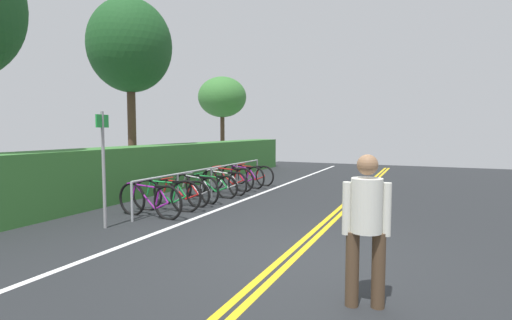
{
  "coord_description": "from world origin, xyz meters",
  "views": [
    {
      "loc": [
        -5.2,
        -1.79,
        1.84
      ],
      "look_at": [
        4.08,
        2.31,
        1.07
      ],
      "focal_mm": 27.34,
      "sensor_mm": 36.0,
      "label": 1
    }
  ],
  "objects_px": {
    "bicycle_0": "(150,200)",
    "tree_mid": "(130,47)",
    "bicycle_3": "(196,188)",
    "tree_far_right": "(222,97)",
    "bicycle_5": "(223,182)",
    "bicycle_1": "(166,195)",
    "sign_post_near": "(103,158)",
    "bike_rack": "(211,175)",
    "bicycle_6": "(229,179)",
    "bicycle_2": "(181,192)",
    "pedestrian": "(366,221)",
    "bicycle_8": "(252,175)",
    "bicycle_7": "(242,176)",
    "bicycle_4": "(211,186)"
  },
  "relations": [
    {
      "from": "bicycle_2",
      "to": "bike_rack",
      "type": "bearing_deg",
      "value": -3.26
    },
    {
      "from": "bicycle_0",
      "to": "bicycle_1",
      "type": "relative_size",
      "value": 1.03
    },
    {
      "from": "bicycle_7",
      "to": "bicycle_8",
      "type": "bearing_deg",
      "value": -3.48
    },
    {
      "from": "bicycle_3",
      "to": "sign_post_near",
      "type": "relative_size",
      "value": 0.78
    },
    {
      "from": "pedestrian",
      "to": "bike_rack",
      "type": "bearing_deg",
      "value": 43.38
    },
    {
      "from": "bicycle_7",
      "to": "pedestrian",
      "type": "xyz_separation_m",
      "value": [
        -7.18,
        -4.91,
        0.55
      ]
    },
    {
      "from": "bicycle_8",
      "to": "bicycle_0",
      "type": "bearing_deg",
      "value": -179.42
    },
    {
      "from": "bicycle_3",
      "to": "sign_post_near",
      "type": "distance_m",
      "value": 3.21
    },
    {
      "from": "pedestrian",
      "to": "tree_far_right",
      "type": "bearing_deg",
      "value": 34.13
    },
    {
      "from": "bicycle_0",
      "to": "tree_mid",
      "type": "bearing_deg",
      "value": 45.44
    },
    {
      "from": "bicycle_0",
      "to": "sign_post_near",
      "type": "bearing_deg",
      "value": 171.22
    },
    {
      "from": "bicycle_2",
      "to": "pedestrian",
      "type": "distance_m",
      "value": 6.28
    },
    {
      "from": "bicycle_7",
      "to": "tree_mid",
      "type": "relative_size",
      "value": 0.3
    },
    {
      "from": "sign_post_near",
      "to": "bicycle_0",
      "type": "bearing_deg",
      "value": -8.78
    },
    {
      "from": "bicycle_3",
      "to": "bicycle_5",
      "type": "distance_m",
      "value": 1.36
    },
    {
      "from": "bicycle_0",
      "to": "bicycle_5",
      "type": "relative_size",
      "value": 0.99
    },
    {
      "from": "bicycle_7",
      "to": "pedestrian",
      "type": "distance_m",
      "value": 8.72
    },
    {
      "from": "bicycle_5",
      "to": "tree_far_right",
      "type": "bearing_deg",
      "value": 28.89
    },
    {
      "from": "bicycle_3",
      "to": "bicycle_1",
      "type": "bearing_deg",
      "value": -177.67
    },
    {
      "from": "bicycle_0",
      "to": "bicycle_4",
      "type": "relative_size",
      "value": 1.06
    },
    {
      "from": "bicycle_6",
      "to": "pedestrian",
      "type": "bearing_deg",
      "value": -142.12
    },
    {
      "from": "bicycle_6",
      "to": "tree_far_right",
      "type": "height_order",
      "value": "tree_far_right"
    },
    {
      "from": "bicycle_8",
      "to": "sign_post_near",
      "type": "relative_size",
      "value": 0.79
    },
    {
      "from": "bike_rack",
      "to": "bicycle_3",
      "type": "xyz_separation_m",
      "value": [
        -0.7,
        0.05,
        -0.28
      ]
    },
    {
      "from": "bike_rack",
      "to": "pedestrian",
      "type": "bearing_deg",
      "value": -136.62
    },
    {
      "from": "bicycle_7",
      "to": "tree_far_right",
      "type": "height_order",
      "value": "tree_far_right"
    },
    {
      "from": "bicycle_4",
      "to": "pedestrian",
      "type": "xyz_separation_m",
      "value": [
        -5.13,
        -4.86,
        0.6
      ]
    },
    {
      "from": "bike_rack",
      "to": "bicycle_5",
      "type": "xyz_separation_m",
      "value": [
        0.65,
        -0.02,
        -0.28
      ]
    },
    {
      "from": "sign_post_near",
      "to": "tree_mid",
      "type": "xyz_separation_m",
      "value": [
        4.36,
        3.16,
        3.15
      ]
    },
    {
      "from": "bicycle_3",
      "to": "bicycle_8",
      "type": "height_order",
      "value": "bicycle_3"
    },
    {
      "from": "tree_far_right",
      "to": "bicycle_3",
      "type": "bearing_deg",
      "value": -155.45
    },
    {
      "from": "bicycle_2",
      "to": "sign_post_near",
      "type": "distance_m",
      "value": 2.62
    },
    {
      "from": "bike_rack",
      "to": "bicycle_8",
      "type": "bearing_deg",
      "value": -0.05
    },
    {
      "from": "bicycle_1",
      "to": "pedestrian",
      "type": "height_order",
      "value": "pedestrian"
    },
    {
      "from": "bicycle_6",
      "to": "tree_mid",
      "type": "distance_m",
      "value": 5.21
    },
    {
      "from": "bicycle_3",
      "to": "sign_post_near",
      "type": "height_order",
      "value": "sign_post_near"
    },
    {
      "from": "pedestrian",
      "to": "bicycle_8",
      "type": "bearing_deg",
      "value": 31.89
    },
    {
      "from": "bike_rack",
      "to": "bicycle_1",
      "type": "distance_m",
      "value": 2.03
    },
    {
      "from": "bike_rack",
      "to": "pedestrian",
      "type": "xyz_separation_m",
      "value": [
        -5.15,
        -4.87,
        0.29
      ]
    },
    {
      "from": "bicycle_6",
      "to": "sign_post_near",
      "type": "bearing_deg",
      "value": -179.59
    },
    {
      "from": "bicycle_0",
      "to": "bicycle_5",
      "type": "xyz_separation_m",
      "value": [
        3.32,
        0.04,
        -0.02
      ]
    },
    {
      "from": "bicycle_5",
      "to": "tree_mid",
      "type": "bearing_deg",
      "value": 90.85
    },
    {
      "from": "bike_rack",
      "to": "bicycle_6",
      "type": "bearing_deg",
      "value": 6.45
    },
    {
      "from": "bicycle_3",
      "to": "tree_far_right",
      "type": "bearing_deg",
      "value": 24.55
    },
    {
      "from": "bicycle_5",
      "to": "pedestrian",
      "type": "height_order",
      "value": "pedestrian"
    },
    {
      "from": "bicycle_7",
      "to": "bicycle_0",
      "type": "bearing_deg",
      "value": -178.86
    },
    {
      "from": "bicycle_0",
      "to": "bicycle_4",
      "type": "xyz_separation_m",
      "value": [
        2.65,
        0.05,
        -0.04
      ]
    },
    {
      "from": "bike_rack",
      "to": "pedestrian",
      "type": "height_order",
      "value": "pedestrian"
    },
    {
      "from": "bicycle_3",
      "to": "bicycle_6",
      "type": "relative_size",
      "value": 0.94
    },
    {
      "from": "sign_post_near",
      "to": "bicycle_4",
      "type": "bearing_deg",
      "value": -1.79
    }
  ]
}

